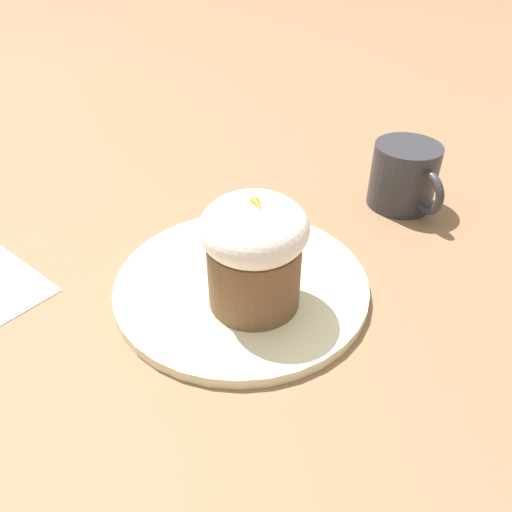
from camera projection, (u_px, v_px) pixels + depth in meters
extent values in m
plane|color=#846042|center=(242.00, 288.00, 0.52)|extent=(4.00, 4.00, 0.00)
cylinder|color=beige|center=(242.00, 284.00, 0.51)|extent=(0.26, 0.26, 0.01)
cylinder|color=brown|center=(256.00, 272.00, 0.46)|extent=(0.09, 0.09, 0.07)
ellipsoid|color=white|center=(256.00, 228.00, 0.43)|extent=(0.10, 0.10, 0.06)
cone|color=orange|center=(260.00, 206.00, 0.41)|extent=(0.02, 0.01, 0.01)
sphere|color=green|center=(257.00, 201.00, 0.42)|extent=(0.01, 0.01, 0.01)
cube|color=#B7B7BC|center=(232.00, 236.00, 0.57)|extent=(0.07, 0.04, 0.00)
ellipsoid|color=#B7B7BC|center=(229.00, 263.00, 0.53)|extent=(0.06, 0.05, 0.01)
cylinder|color=#2D2D33|center=(404.00, 176.00, 0.63)|extent=(0.08, 0.08, 0.08)
torus|color=#2D2D33|center=(427.00, 192.00, 0.59)|extent=(0.06, 0.01, 0.06)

